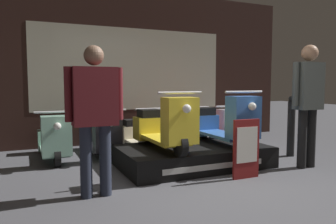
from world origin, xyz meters
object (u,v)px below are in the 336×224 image
scooter_backrow_0 (54,139)px  scooter_backrow_2 (142,134)px  person_right_browsing (308,96)px  scooter_backrow_3 (180,131)px  scooter_backrow_1 (100,136)px  person_left_browsing (95,107)px  scooter_backrow_4 (214,129)px  scooter_display_right (222,123)px  price_sign_board (246,149)px  street_bollard (291,126)px  scooter_display_left (164,126)px

scooter_backrow_0 → scooter_backrow_2: 1.54m
person_right_browsing → scooter_backrow_3: bearing=117.3°
scooter_backrow_1 → person_left_browsing: size_ratio=0.93×
person_right_browsing → scooter_backrow_0: bearing=148.5°
scooter_backrow_0 → scooter_backrow_4: size_ratio=1.00×
scooter_display_right → scooter_backrow_0: 2.76m
scooter_backrow_2 → person_left_browsing: 2.52m
scooter_backrow_1 → person_left_browsing: (-0.50, -2.08, 0.66)m
scooter_backrow_4 → price_sign_board: size_ratio=1.97×
scooter_backrow_3 → scooter_backrow_0: bearing=180.0°
scooter_backrow_2 → street_bollard: (2.21, -1.39, 0.19)m
scooter_display_left → price_sign_board: bearing=-45.3°
scooter_backrow_0 → scooter_backrow_2: size_ratio=1.00×
price_sign_board → scooter_backrow_4: bearing=68.2°
scooter_backrow_0 → price_sign_board: bearing=-44.5°
scooter_backrow_1 → price_sign_board: size_ratio=1.97×
scooter_backrow_0 → scooter_backrow_3: 2.32m
scooter_backrow_0 → street_bollard: bearing=-20.3°
scooter_backrow_0 → scooter_backrow_3: (2.32, 0.00, 0.00)m
scooter_backrow_3 → street_bollard: 2.01m
scooter_backrow_0 → scooter_backrow_1: (0.77, 0.00, 0.00)m
person_left_browsing → scooter_backrow_1: bearing=76.5°
price_sign_board → scooter_display_right: bearing=78.5°
scooter_backrow_4 → person_left_browsing: size_ratio=0.93×
scooter_display_left → person_right_browsing: bearing=-20.0°
person_right_browsing → price_sign_board: person_right_browsing is taller
scooter_backrow_1 → scooter_backrow_4: size_ratio=1.00×
price_sign_board → street_bollard: size_ratio=0.75×
street_bollard → scooter_backrow_0: bearing=159.7°
scooter_display_left → street_bollard: size_ratio=1.48×
scooter_display_left → street_bollard: scooter_display_left is taller
scooter_backrow_0 → street_bollard: 4.01m
scooter_backrow_1 → street_bollard: street_bollard is taller
person_left_browsing → street_bollard: bearing=11.1°
scooter_display_left → price_sign_board: scooter_display_left is taller
scooter_display_right → scooter_backrow_3: size_ratio=1.00×
scooter_backrow_4 → person_left_browsing: person_left_browsing is taller
scooter_display_left → person_left_browsing: 1.38m
scooter_display_left → scooter_display_right: bearing=0.0°
scooter_backrow_1 → scooter_backrow_2: bearing=0.0°
scooter_display_right → scooter_backrow_0: scooter_display_right is taller
scooter_display_left → scooter_backrow_1: 1.52m
scooter_backrow_3 → person_left_browsing: size_ratio=0.93×
scooter_display_right → scooter_backrow_3: bearing=92.9°
scooter_backrow_2 → scooter_backrow_3: same height
scooter_display_left → scooter_backrow_0: size_ratio=1.00×
scooter_backrow_3 → scooter_backrow_2: bearing=180.0°
scooter_display_left → scooter_backrow_4: 2.19m
scooter_display_right → price_sign_board: bearing=-101.5°
scooter_backrow_0 → person_right_browsing: bearing=-31.5°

